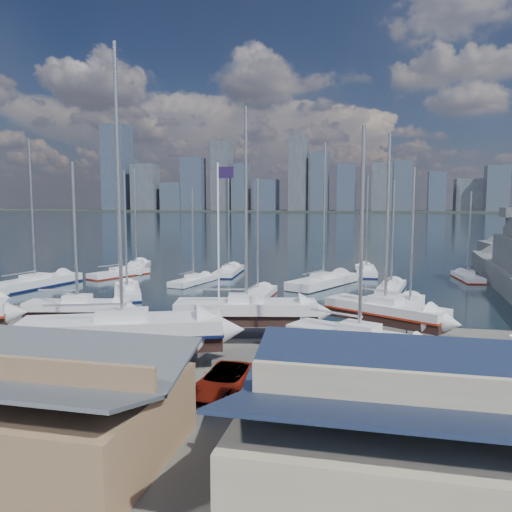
# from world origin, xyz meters

# --- Properties ---
(ground) EXTENTS (1400.00, 1400.00, 0.00)m
(ground) POSITION_xyz_m (0.00, -10.00, 0.00)
(ground) COLOR #605E59
(ground) RESTS_ON ground
(water) EXTENTS (1400.00, 600.00, 0.40)m
(water) POSITION_xyz_m (0.00, 300.00, -0.15)
(water) COLOR #182C39
(water) RESTS_ON ground
(far_shore) EXTENTS (1400.00, 80.00, 2.20)m
(far_shore) POSITION_xyz_m (0.00, 560.00, 1.10)
(far_shore) COLOR #2D332D
(far_shore) RESTS_ON ground
(skyline) EXTENTS (639.14, 43.80, 107.69)m
(skyline) POSITION_xyz_m (-7.83, 553.76, 39.09)
(skyline) COLOR #475166
(skyline) RESTS_ON far_shore
(shed_grey) EXTENTS (12.60, 8.40, 4.17)m
(shed_grey) POSITION_xyz_m (0.00, -26.00, 2.15)
(shed_grey) COLOR #8C6B4C
(shed_grey) RESTS_ON ground
(shed_blue) EXTENTS (13.65, 9.45, 4.71)m
(shed_blue) POSITION_xyz_m (16.00, -26.00, 2.42)
(shed_blue) COLOR #BFB293
(shed_blue) RESTS_ON ground
(sailboat_cradle_2) EXTENTS (8.33, 3.90, 13.34)m
(sailboat_cradle_2) POSITION_xyz_m (-8.83, -8.12, 1.94)
(sailboat_cradle_2) COLOR #2D2D33
(sailboat_cradle_2) RESTS_ON ground
(sailboat_cradle_3) EXTENTS (12.66, 7.59, 19.51)m
(sailboat_cradle_3) POSITION_xyz_m (-1.16, -15.30, 2.25)
(sailboat_cradle_3) COLOR #2D2D33
(sailboat_cradle_3) RESTS_ON ground
(sailboat_cradle_4) EXTENTS (10.90, 5.09, 17.08)m
(sailboat_cradle_4) POSITION_xyz_m (4.62, -7.07, 2.13)
(sailboat_cradle_4) COLOR #2D2D33
(sailboat_cradle_4) RESTS_ON ground
(sailboat_cradle_5) EXTENTS (9.16, 5.99, 14.55)m
(sailboat_cradle_5) POSITION_xyz_m (13.07, -13.22, 2.00)
(sailboat_cradle_5) COLOR #2D2D33
(sailboat_cradle_5) RESTS_ON ground
(sailboat_cradle_6) EXTENTS (9.40, 7.07, 15.23)m
(sailboat_cradle_6) POSITION_xyz_m (14.77, -4.39, 2.03)
(sailboat_cradle_6) COLOR #2D2D33
(sailboat_cradle_6) RESTS_ON ground
(sailboat_moored_0) EXTENTS (5.66, 12.78, 18.47)m
(sailboat_moored_0) POSITION_xyz_m (-25.97, 9.64, 0.31)
(sailboat_moored_0) COLOR black
(sailboat_moored_0) RESTS_ON water
(sailboat_moored_1) EXTENTS (5.90, 9.42, 13.66)m
(sailboat_moored_1) POSITION_xyz_m (-20.46, 20.11, 0.31)
(sailboat_moored_1) COLOR black
(sailboat_moored_1) RESTS_ON water
(sailboat_moored_2) EXTENTS (6.11, 11.07, 16.10)m
(sailboat_moored_2) POSITION_xyz_m (-20.90, 26.34, 0.32)
(sailboat_moored_2) COLOR black
(sailboat_moored_2) RESTS_ON water
(sailboat_moored_3) EXTENTS (6.95, 9.75, 14.39)m
(sailboat_moored_3) POSITION_xyz_m (-12.60, 7.29, 0.31)
(sailboat_moored_3) COLOR black
(sailboat_moored_3) RESTS_ON water
(sailboat_moored_4) EXTENTS (3.95, 8.64, 12.60)m
(sailboat_moored_4) POSITION_xyz_m (-8.15, 16.36, 0.32)
(sailboat_moored_4) COLOR black
(sailboat_moored_4) RESTS_ON water
(sailboat_moored_5) EXTENTS (3.38, 9.81, 14.41)m
(sailboat_moored_5) POSITION_xyz_m (-6.09, 25.50, 0.31)
(sailboat_moored_5) COLOR black
(sailboat_moored_5) RESTS_ON water
(sailboat_moored_6) EXTENTS (2.66, 8.98, 13.37)m
(sailboat_moored_6) POSITION_xyz_m (2.00, 8.42, 0.31)
(sailboat_moored_6) COLOR black
(sailboat_moored_6) RESTS_ON water
(sailboat_moored_7) EXTENTS (8.24, 12.40, 18.28)m
(sailboat_moored_7) POSITION_xyz_m (8.04, 18.33, 0.33)
(sailboat_moored_7) COLOR black
(sailboat_moored_7) RESTS_ON water
(sailboat_moored_8) EXTENTS (3.33, 10.03, 14.78)m
(sailboat_moored_8) POSITION_xyz_m (13.04, 30.14, 0.31)
(sailboat_moored_8) COLOR black
(sailboat_moored_8) RESTS_ON water
(sailboat_moored_9) EXTENTS (3.61, 9.57, 14.10)m
(sailboat_moored_9) POSITION_xyz_m (17.35, 5.60, 0.32)
(sailboat_moored_9) COLOR black
(sailboat_moored_9) RESTS_ON water
(sailboat_moored_10) EXTENTS (3.94, 9.30, 13.47)m
(sailboat_moored_10) POSITION_xyz_m (16.06, 16.28, 0.31)
(sailboat_moored_10) COLOR black
(sailboat_moored_10) RESTS_ON water
(sailboat_moored_11) EXTENTS (3.17, 8.42, 12.28)m
(sailboat_moored_11) POSITION_xyz_m (26.31, 27.68, 0.31)
(sailboat_moored_11) COLOR black
(sailboat_moored_11) RESTS_ON water
(car_b) EXTENTS (3.98, 1.73, 1.27)m
(car_b) POSITION_xyz_m (-3.62, -19.00, 0.64)
(car_b) COLOR gray
(car_b) RESTS_ON ground
(car_c) EXTENTS (2.74, 5.44, 1.48)m
(car_c) POSITION_xyz_m (6.14, -17.95, 0.74)
(car_c) COLOR gray
(car_c) RESTS_ON ground
(car_d) EXTENTS (2.04, 4.99, 1.45)m
(car_d) POSITION_xyz_m (11.51, -18.66, 0.72)
(car_d) COLOR gray
(car_d) RESTS_ON ground
(flagpole) EXTENTS (1.13, 0.12, 12.82)m
(flagpole) POSITION_xyz_m (3.75, -10.83, 7.44)
(flagpole) COLOR white
(flagpole) RESTS_ON ground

